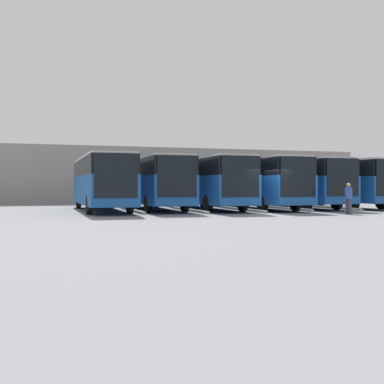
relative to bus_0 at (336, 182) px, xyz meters
The scene contains 14 objects.
ground_plane 10.59m from the bus_0, 34.28° to the left, with size 600.00×600.00×0.00m, color gray.
bus_0 is the anchor object (origin of this frame).
curb_divider_0 3.05m from the bus_0, 45.55° to the left, with size 0.24×7.01×0.15m, color #9E9E99.
bus_1 3.45m from the bus_0, ahead, with size 2.58×11.88×3.37m.
curb_divider_1 5.71m from the bus_0, 17.34° to the left, with size 0.24×7.01×0.15m, color #9E9E99.
bus_2 6.91m from the bus_0, ahead, with size 2.58×11.88×3.37m.
curb_divider_2 9.09m from the bus_0, 14.85° to the left, with size 0.24×7.01×0.15m, color #9E9E99.
bus_3 10.34m from the bus_0, ahead, with size 2.58×11.88×3.37m.
curb_divider_3 12.36m from the bus_0, ahead, with size 0.24×7.01×0.15m, color #9E9E99.
bus_4 13.79m from the bus_0, ahead, with size 2.58×11.88×3.37m.
curb_divider_4 15.66m from the bus_0, ahead, with size 0.24×7.01×0.15m, color #9E9E99.
bus_5 17.23m from the bus_0, ahead, with size 2.58×11.88×3.37m.
pedestrian 9.50m from the bus_0, 59.60° to the left, with size 0.45×0.45×1.73m.
station_building 21.47m from the bus_0, 66.33° to the right, with size 38.58×16.47×5.20m.
Camera 1 is at (12.46, 24.75, 1.54)m, focal length 45.00 mm.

